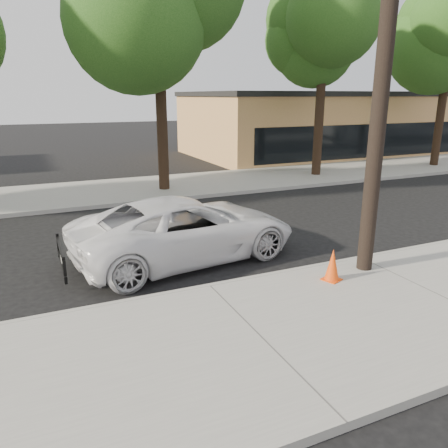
{
  "coord_description": "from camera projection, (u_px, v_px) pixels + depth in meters",
  "views": [
    {
      "loc": [
        -3.17,
        -9.9,
        3.97
      ],
      "look_at": [
        0.95,
        -0.74,
        1.0
      ],
      "focal_mm": 35.0,
      "sensor_mm": 36.0,
      "label": 1
    }
  ],
  "objects": [
    {
      "name": "far_sidewalk",
      "position": [
        114.0,
        191.0,
        18.44
      ],
      "size": [
        90.0,
        5.0,
        0.15
      ],
      "primitive_type": "cube",
      "color": "gray",
      "rests_on": "ground"
    },
    {
      "name": "near_sidewalk",
      "position": [
        260.0,
        339.0,
        7.24
      ],
      "size": [
        90.0,
        4.4,
        0.15
      ],
      "primitive_type": "cube",
      "color": "gray",
      "rests_on": "ground"
    },
    {
      "name": "tree_c",
      "position": [
        164.0,
        15.0,
        16.62
      ],
      "size": [
        4.96,
        4.8,
        9.55
      ],
      "color": "black",
      "rests_on": "far_sidewalk"
    },
    {
      "name": "utility_pole",
      "position": [
        384.0,
        57.0,
        8.75
      ],
      "size": [
        1.4,
        0.34,
        9.0
      ],
      "color": "black",
      "rests_on": "near_sidewalk"
    },
    {
      "name": "tree_d",
      "position": [
        329.0,
        41.0,
        20.19
      ],
      "size": [
        4.5,
        4.35,
        8.75
      ],
      "color": "black",
      "rests_on": "far_sidewalk"
    },
    {
      "name": "police_cruiser",
      "position": [
        186.0,
        229.0,
        10.83
      ],
      "size": [
        5.93,
        3.33,
        1.57
      ],
      "primitive_type": "imported",
      "rotation": [
        0.0,
        0.0,
        1.7
      ],
      "color": "white",
      "rests_on": "ground"
    },
    {
      "name": "curb_near",
      "position": [
        209.0,
        288.0,
        9.17
      ],
      "size": [
        90.0,
        0.12,
        0.16
      ],
      "primitive_type": "cube",
      "color": "#9E9B93",
      "rests_on": "ground"
    },
    {
      "name": "ground",
      "position": [
        178.0,
        259.0,
        11.03
      ],
      "size": [
        120.0,
        120.0,
        0.0
      ],
      "primitive_type": "plane",
      "color": "black",
      "rests_on": "ground"
    },
    {
      "name": "traffic_cone",
      "position": [
        332.0,
        265.0,
        9.3
      ],
      "size": [
        0.46,
        0.46,
        0.69
      ],
      "rotation": [
        0.0,
        0.0,
        0.35
      ],
      "color": "#FE4C0D",
      "rests_on": "near_sidewalk"
    },
    {
      "name": "building_main",
      "position": [
        321.0,
        124.0,
        30.74
      ],
      "size": [
        18.0,
        10.0,
        4.0
      ],
      "primitive_type": "cube",
      "color": "tan",
      "rests_on": "ground"
    }
  ]
}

